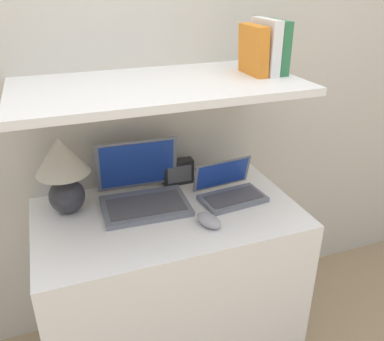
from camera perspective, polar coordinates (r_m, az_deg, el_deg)
wall_back at (r=1.79m, az=-7.30°, el=11.94°), size 6.00×0.05×2.40m
desk at (r=1.86m, az=-3.06°, el=-16.01°), size 1.04×0.60×0.77m
back_riser at (r=1.97m, az=-6.05°, el=-4.86°), size 1.04×0.04×1.25m
shelf at (r=1.49m, az=-4.69°, el=11.70°), size 1.04×0.54×0.03m
table_lamp at (r=1.61m, az=-17.69°, el=0.32°), size 0.20×0.20×0.32m
laptop_large at (r=1.67m, az=-6.92°, el=-2.99°), size 0.35×0.30×0.25m
laptop_small at (r=1.71m, az=5.30°, el=-2.84°), size 0.28×0.21×0.15m
computer_mouse at (r=1.53m, az=2.36°, el=-7.01°), size 0.10×0.13×0.04m
router_box at (r=1.81m, az=-2.01°, el=-0.18°), size 0.14×0.05×0.11m
book_green at (r=1.66m, az=11.66°, el=16.64°), size 0.04×0.16×0.20m
book_white at (r=1.63m, az=10.23°, el=16.73°), size 0.04×0.18×0.20m
book_orange at (r=1.61m, az=8.60°, el=16.36°), size 0.05×0.17×0.18m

